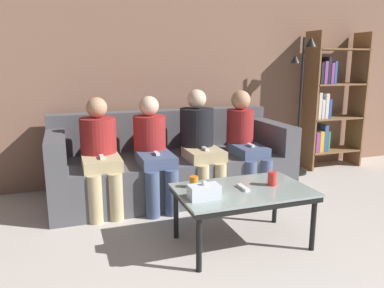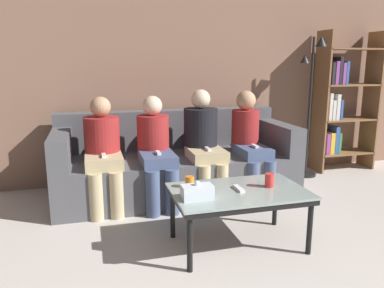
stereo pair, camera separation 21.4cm
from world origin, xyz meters
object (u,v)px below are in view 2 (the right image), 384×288
object	(u,v)px
seated_person_left_end	(103,149)
seated_person_right_end	(249,140)
bookshelf	(340,105)
seated_person_mid_left	(155,147)
coffee_table	(239,195)
cup_near_right	(269,180)
couch	(175,165)
cup_near_left	(190,182)
standing_lamp	(311,92)
seated_person_mid_right	(203,140)
game_remote	(239,189)
tissue_box	(197,192)

from	to	relation	value
seated_person_left_end	seated_person_right_end	bearing A→B (deg)	-0.57
bookshelf	seated_person_mid_left	bearing A→B (deg)	-167.21
coffee_table	seated_person_right_end	size ratio (longest dim) A/B	0.92
cup_near_right	seated_person_left_end	world-z (taller)	seated_person_left_end
couch	bookshelf	xyz separation A→B (m)	(2.25, 0.33, 0.55)
cup_near_left	seated_person_right_end	distance (m)	1.29
bookshelf	standing_lamp	bearing A→B (deg)	-164.68
coffee_table	seated_person_mid_right	bearing A→B (deg)	87.04
cup_near_right	game_remote	xyz separation A→B (m)	(-0.25, -0.00, -0.04)
tissue_box	cup_near_right	bearing A→B (deg)	9.26
coffee_table	tissue_box	bearing A→B (deg)	-164.85
cup_near_right	bookshelf	distance (m)	2.46
seated_person_left_end	seated_person_mid_left	xyz separation A→B (m)	(0.50, -0.02, -0.01)
couch	seated_person_right_end	size ratio (longest dim) A/B	2.25
couch	tissue_box	size ratio (longest dim) A/B	11.23
coffee_table	cup_near_right	size ratio (longest dim) A/B	9.48
game_remote	seated_person_mid_right	bearing A→B (deg)	87.04
cup_near_right	standing_lamp	bearing A→B (deg)	49.30
coffee_table	cup_near_right	distance (m)	0.27
cup_near_left	tissue_box	distance (m)	0.25
cup_near_left	cup_near_right	xyz separation A→B (m)	(0.59, -0.15, 0.01)
seated_person_right_end	couch	bearing A→B (deg)	163.07
tissue_box	bookshelf	xyz separation A→B (m)	(2.41, 1.73, 0.36)
seated_person_left_end	seated_person_mid_left	world-z (taller)	seated_person_left_end
coffee_table	seated_person_right_end	world-z (taller)	seated_person_right_end
couch	game_remote	xyz separation A→B (m)	(0.19, -1.31, 0.15)
cup_near_right	bookshelf	bearing A→B (deg)	42.21
coffee_table	seated_person_left_end	bearing A→B (deg)	130.94
couch	seated_person_right_end	bearing A→B (deg)	-16.93
standing_lamp	seated_person_left_end	size ratio (longest dim) A/B	1.58
cup_near_left	cup_near_right	world-z (taller)	cup_near_right
couch	seated_person_mid_right	xyz separation A→B (m)	(0.25, -0.20, 0.29)
cup_near_left	game_remote	world-z (taller)	cup_near_left
tissue_box	seated_person_right_end	size ratio (longest dim) A/B	0.20
bookshelf	seated_person_left_end	bearing A→B (deg)	-169.73
tissue_box	seated_person_mid_right	distance (m)	1.27
coffee_table	seated_person_mid_left	size ratio (longest dim) A/B	0.95
coffee_table	standing_lamp	xyz separation A→B (m)	(1.53, 1.49, 0.63)
coffee_table	game_remote	bearing A→B (deg)	-93.58
tissue_box	game_remote	world-z (taller)	tissue_box
tissue_box	standing_lamp	bearing A→B (deg)	40.09
bookshelf	seated_person_left_end	world-z (taller)	bookshelf
seated_person_mid_left	seated_person_right_end	size ratio (longest dim) A/B	0.97
seated_person_right_end	cup_near_left	bearing A→B (deg)	-134.34
standing_lamp	bookshelf	bearing A→B (deg)	15.32
standing_lamp	seated_person_mid_right	xyz separation A→B (m)	(-1.48, -0.39, -0.43)
cup_near_right	game_remote	bearing A→B (deg)	-179.35
game_remote	bookshelf	bearing A→B (deg)	38.57
coffee_table	game_remote	xyz separation A→B (m)	(-0.00, -0.00, 0.05)
game_remote	bookshelf	size ratio (longest dim) A/B	0.08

